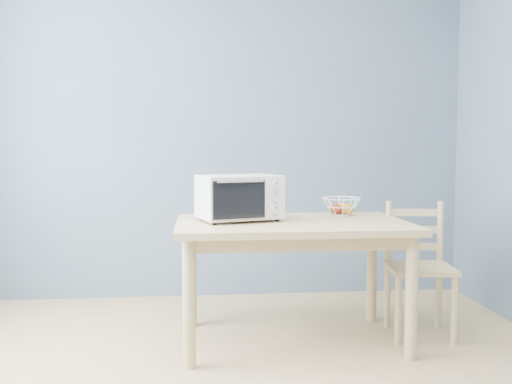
{
  "coord_description": "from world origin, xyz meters",
  "views": [
    {
      "loc": [
        -0.13,
        -2.33,
        1.19
      ],
      "look_at": [
        0.2,
        1.08,
        0.93
      ],
      "focal_mm": 40.0,
      "sensor_mm": 36.0,
      "label": 1
    }
  ],
  "objects": [
    {
      "name": "dining_table",
      "position": [
        0.42,
        1.08,
        0.65
      ],
      "size": [
        1.4,
        0.9,
        0.75
      ],
      "color": "tan",
      "rests_on": "ground"
    },
    {
      "name": "toaster_oven",
      "position": [
        0.09,
        1.13,
        0.9
      ],
      "size": [
        0.55,
        0.47,
        0.28
      ],
      "rotation": [
        0.0,
        0.0,
        0.31
      ],
      "color": "white",
      "rests_on": "dining_table"
    },
    {
      "name": "fruit_basket",
      "position": [
        0.8,
        1.35,
        0.81
      ],
      "size": [
        0.28,
        0.28,
        0.12
      ],
      "rotation": [
        0.0,
        0.0,
        -0.11
      ],
      "color": "white",
      "rests_on": "dining_table"
    },
    {
      "name": "room",
      "position": [
        0.0,
        0.0,
        1.3
      ],
      "size": [
        4.01,
        4.51,
        2.61
      ],
      "color": "tan",
      "rests_on": "ground"
    },
    {
      "name": "dining_chair",
      "position": [
        1.26,
        1.15,
        0.42
      ],
      "size": [
        0.44,
        0.44,
        0.85
      ],
      "rotation": [
        0.0,
        0.0,
        -0.13
      ],
      "color": "tan",
      "rests_on": "ground"
    }
  ]
}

